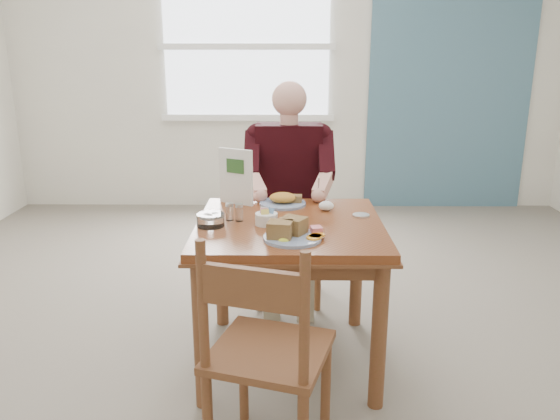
{
  "coord_description": "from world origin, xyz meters",
  "views": [
    {
      "loc": [
        -0.02,
        -2.53,
        1.54
      ],
      "look_at": [
        -0.05,
        0.0,
        0.81
      ],
      "focal_mm": 35.0,
      "sensor_mm": 36.0,
      "label": 1
    }
  ],
  "objects_px": {
    "chair_far": "(289,226)",
    "diner": "(289,178)",
    "chair_near": "(266,355)",
    "far_plate": "(284,200)",
    "table": "(290,244)",
    "near_plate": "(291,232)"
  },
  "relations": [
    {
      "from": "chair_far",
      "to": "diner",
      "type": "xyz_separation_m",
      "value": [
        0.0,
        -0.09,
        0.33
      ]
    },
    {
      "from": "near_plate",
      "to": "far_plate",
      "type": "relative_size",
      "value": 1.19
    },
    {
      "from": "chair_near",
      "to": "chair_far",
      "type": "bearing_deg",
      "value": 86.6
    },
    {
      "from": "chair_near",
      "to": "diner",
      "type": "bearing_deg",
      "value": 86.39
    },
    {
      "from": "table",
      "to": "near_plate",
      "type": "distance_m",
      "value": 0.28
    },
    {
      "from": "chair_near",
      "to": "table",
      "type": "bearing_deg",
      "value": 83.04
    },
    {
      "from": "chair_near",
      "to": "far_plate",
      "type": "relative_size",
      "value": 3.48
    },
    {
      "from": "near_plate",
      "to": "table",
      "type": "bearing_deg",
      "value": 90.67
    },
    {
      "from": "far_plate",
      "to": "chair_near",
      "type": "bearing_deg",
      "value": -93.31
    },
    {
      "from": "chair_far",
      "to": "far_plate",
      "type": "distance_m",
      "value": 0.56
    },
    {
      "from": "table",
      "to": "far_plate",
      "type": "relative_size",
      "value": 3.37
    },
    {
      "from": "chair_far",
      "to": "chair_near",
      "type": "bearing_deg",
      "value": -93.4
    },
    {
      "from": "table",
      "to": "chair_far",
      "type": "height_order",
      "value": "chair_far"
    },
    {
      "from": "chair_far",
      "to": "table",
      "type": "bearing_deg",
      "value": -90.0
    },
    {
      "from": "table",
      "to": "chair_far",
      "type": "distance_m",
      "value": 0.81
    },
    {
      "from": "diner",
      "to": "far_plate",
      "type": "xyz_separation_m",
      "value": [
        -0.03,
        -0.39,
        -0.04
      ]
    },
    {
      "from": "table",
      "to": "near_plate",
      "type": "xyz_separation_m",
      "value": [
        0.0,
        -0.24,
        0.14
      ]
    },
    {
      "from": "table",
      "to": "far_plate",
      "type": "height_order",
      "value": "far_plate"
    },
    {
      "from": "chair_far",
      "to": "far_plate",
      "type": "xyz_separation_m",
      "value": [
        -0.03,
        -0.48,
        0.3
      ]
    },
    {
      "from": "chair_far",
      "to": "chair_near",
      "type": "height_order",
      "value": "same"
    },
    {
      "from": "table",
      "to": "diner",
      "type": "distance_m",
      "value": 0.73
    },
    {
      "from": "table",
      "to": "diner",
      "type": "relative_size",
      "value": 0.66
    }
  ]
}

